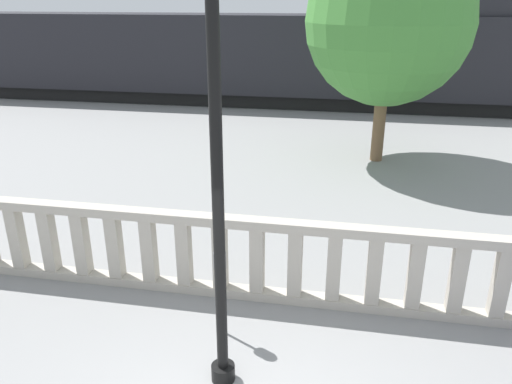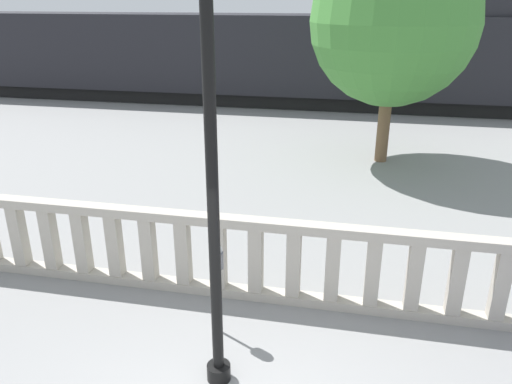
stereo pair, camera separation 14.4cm
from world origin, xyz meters
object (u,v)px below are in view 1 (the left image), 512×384
train_near (225,57)px  tree_left (389,22)px  parking_meter (220,264)px  lamppost (215,97)px

train_near → tree_left: (6.07, -7.12, 1.79)m
parking_meter → train_near: size_ratio=0.05×
lamppost → parking_meter: 2.51m
lamppost → train_near: size_ratio=0.24×
parking_meter → lamppost: bearing=-74.5°
tree_left → parking_meter: bearing=-105.9°
tree_left → train_near: bearing=130.5°
lamppost → tree_left: 9.40m
train_near → tree_left: 9.53m
parking_meter → tree_left: (2.36, 8.27, 2.61)m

